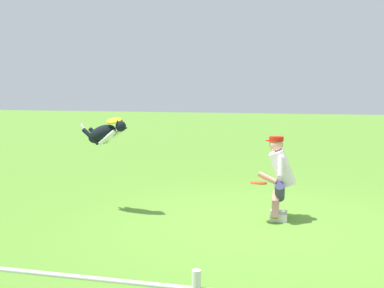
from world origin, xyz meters
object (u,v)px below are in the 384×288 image
person (280,175)px  dog (104,134)px  frisbee_held (259,183)px  frisbee_flying (114,121)px

person → dog: size_ratio=1.34×
dog → frisbee_held: bearing=13.8°
person → frisbee_flying: bearing=3.6°
person → dog: 2.88m
frisbee_flying → frisbee_held: frisbee_flying is taller
frisbee_flying → dog: bearing=-16.3°
frisbee_held → dog: bearing=-1.3°
person → frisbee_held: (0.29, 0.25, -0.09)m
dog → frisbee_held: (-2.52, 0.06, -0.68)m
dog → frisbee_held: dog is taller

